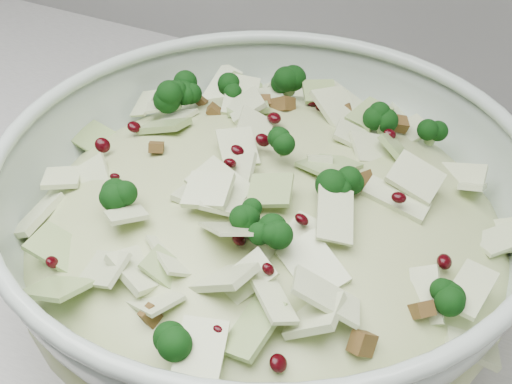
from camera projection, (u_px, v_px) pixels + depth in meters
mixing_bowl at (265, 237)px, 0.51m from camera, size 0.49×0.49×0.15m
salad at (266, 211)px, 0.50m from camera, size 0.49×0.49×0.15m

